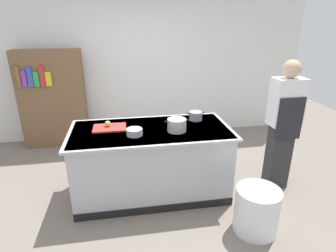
{
  "coord_description": "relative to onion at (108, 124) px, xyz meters",
  "views": [
    {
      "loc": [
        -0.32,
        -3.13,
        2.16
      ],
      "look_at": [
        0.25,
        0.2,
        0.85
      ],
      "focal_mm": 29.48,
      "sensor_mm": 36.0,
      "label": 1
    }
  ],
  "objects": [
    {
      "name": "person_chef",
      "position": [
        2.21,
        -0.26,
        -0.04
      ],
      "size": [
        0.38,
        0.25,
        1.72
      ],
      "rotation": [
        0.0,
        0.0,
        1.79
      ],
      "color": "#2E2E2E",
      "rests_on": "ground_plane"
    },
    {
      "name": "onion",
      "position": [
        0.0,
        0.0,
        0.0
      ],
      "size": [
        0.07,
        0.07,
        0.07
      ],
      "primitive_type": "sphere",
      "color": "tan",
      "rests_on": "cutting_board"
    },
    {
      "name": "counter_island",
      "position": [
        0.52,
        -0.13,
        -0.49
      ],
      "size": [
        1.98,
        0.98,
        0.9
      ],
      "color": "#B7BABF",
      "rests_on": "ground_plane"
    },
    {
      "name": "stock_pot",
      "position": [
        0.82,
        -0.24,
        0.02
      ],
      "size": [
        0.29,
        0.23,
        0.15
      ],
      "color": "#B7BABF",
      "rests_on": "counter_island"
    },
    {
      "name": "ground_plane",
      "position": [
        0.52,
        -0.13,
        -0.96
      ],
      "size": [
        10.0,
        10.0,
        0.0
      ],
      "primitive_type": "plane",
      "color": "slate"
    },
    {
      "name": "bookshelf",
      "position": [
        -1.01,
        1.67,
        -0.1
      ],
      "size": [
        1.1,
        0.31,
        1.7
      ],
      "color": "brown",
      "rests_on": "ground_plane"
    },
    {
      "name": "cutting_board",
      "position": [
        0.02,
        -0.02,
        -0.05
      ],
      "size": [
        0.4,
        0.28,
        0.02
      ],
      "primitive_type": "cube",
      "color": "red",
      "rests_on": "counter_island"
    },
    {
      "name": "mixing_bowl",
      "position": [
        0.31,
        -0.29,
        -0.02
      ],
      "size": [
        0.19,
        0.19,
        0.08
      ],
      "primitive_type": "cylinder",
      "color": "#B7BABF",
      "rests_on": "counter_island"
    },
    {
      "name": "trash_bin",
      "position": [
        1.54,
        -1.04,
        -0.7
      ],
      "size": [
        0.47,
        0.47,
        0.51
      ],
      "primitive_type": "cylinder",
      "color": "white",
      "rests_on": "ground_plane"
    },
    {
      "name": "back_wall",
      "position": [
        0.52,
        1.97,
        0.54
      ],
      "size": [
        6.4,
        0.12,
        3.0
      ],
      "primitive_type": "cube",
      "color": "white",
      "rests_on": "ground_plane"
    },
    {
      "name": "sauce_pan",
      "position": [
        1.15,
        0.1,
        0.0
      ],
      "size": [
        0.24,
        0.17,
        0.11
      ],
      "color": "#99999E",
      "rests_on": "counter_island"
    }
  ]
}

